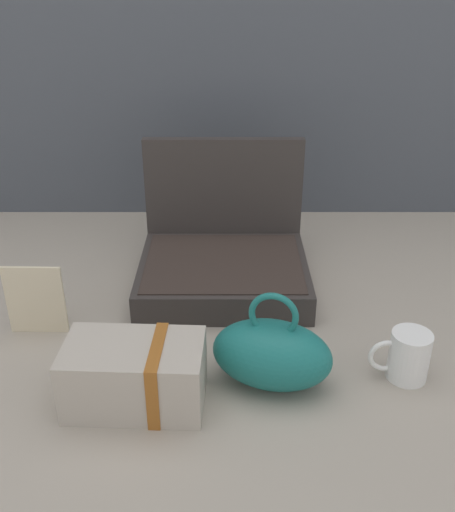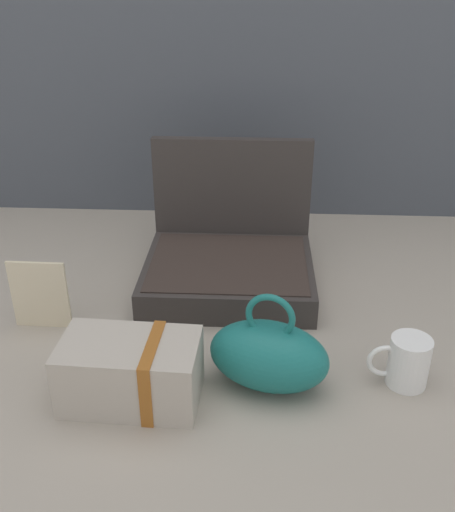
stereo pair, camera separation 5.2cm
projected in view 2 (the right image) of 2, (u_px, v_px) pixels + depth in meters
name	position (u px, v px, depth m)	size (l,w,h in m)	color
ground_plane	(230.00, 315.00, 1.22)	(6.00, 6.00, 0.00)	#9E9384
open_suitcase	(229.00, 255.00, 1.33)	(0.37, 0.33, 0.30)	#332D2B
teal_pouch_handbag	(269.00, 355.00, 1.00)	(0.24, 0.18, 0.18)	#196B66
cream_toiletry_bag	(133.00, 371.00, 0.97)	(0.23, 0.14, 0.12)	#B2A899
coffee_mug	(407.00, 362.00, 1.01)	(0.11, 0.07, 0.09)	white
info_card_left	(40.00, 295.00, 1.16)	(0.12, 0.01, 0.15)	beige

